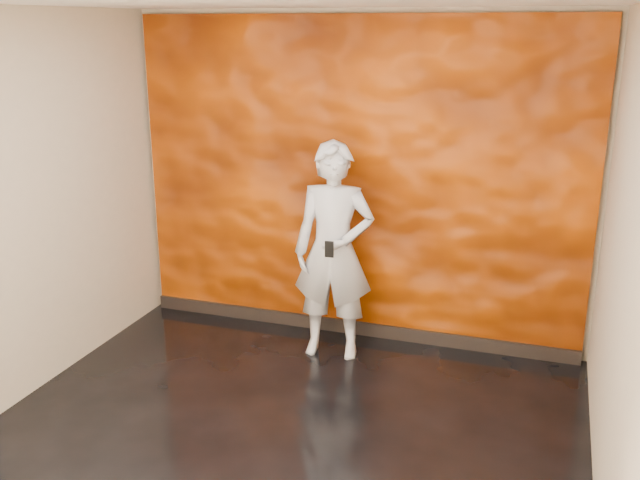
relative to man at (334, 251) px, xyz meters
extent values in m
cube|color=black|center=(0.04, -1.50, -0.90)|extent=(4.00, 4.00, 0.01)
cube|color=#C2B59A|center=(0.04, 0.50, 0.50)|extent=(4.00, 0.02, 2.80)
cube|color=#C2B59A|center=(0.04, -3.50, 0.50)|extent=(4.00, 0.02, 2.80)
cube|color=#C2B59A|center=(2.04, -1.50, 0.50)|extent=(0.02, 4.00, 2.80)
cube|color=white|center=(0.04, -1.50, 1.90)|extent=(4.00, 4.00, 0.01)
cube|color=#CE4B00|center=(0.04, 0.46, 0.48)|extent=(3.90, 0.06, 2.75)
cube|color=black|center=(0.04, 0.42, -0.84)|extent=(3.90, 0.04, 0.12)
imported|color=#ADB2BD|center=(0.00, 0.00, 0.00)|extent=(0.70, 0.51, 1.80)
cube|color=black|center=(0.05, -0.29, 0.11)|extent=(0.07, 0.02, 0.13)
camera|label=1|loc=(1.65, -5.26, 1.78)|focal=40.00mm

